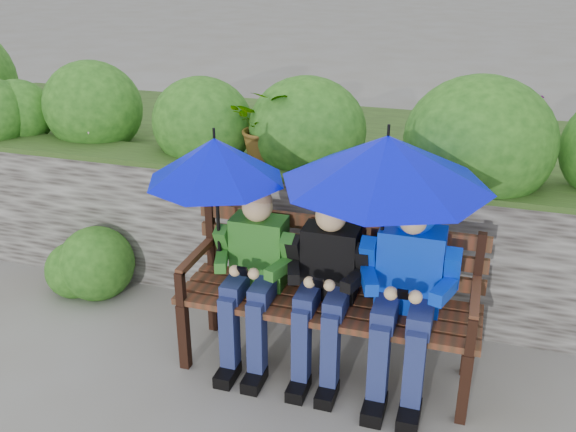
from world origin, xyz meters
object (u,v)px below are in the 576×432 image
(umbrella_left, at_px, (215,160))
(umbrella_right, at_px, (387,160))
(boy_left, at_px, (254,269))
(boy_middle, at_px, (326,280))
(boy_right, at_px, (408,279))
(park_bench, at_px, (330,288))

(umbrella_left, bearing_deg, umbrella_right, 2.36)
(boy_left, xyz_separation_m, boy_middle, (0.46, 0.00, -0.00))
(umbrella_right, bearing_deg, boy_right, -11.47)
(boy_left, xyz_separation_m, boy_right, (0.93, 0.01, 0.08))
(umbrella_left, relative_size, umbrella_right, 0.71)
(boy_middle, bearing_deg, boy_left, -179.93)
(boy_middle, bearing_deg, umbrella_left, -179.86)
(boy_right, bearing_deg, boy_left, -179.68)
(boy_middle, relative_size, umbrella_right, 0.98)
(boy_left, xyz_separation_m, umbrella_right, (0.77, 0.04, 0.76))
(boy_right, height_order, umbrella_right, umbrella_right)
(boy_middle, height_order, umbrella_right, umbrella_right)
(boy_middle, xyz_separation_m, boy_right, (0.48, 0.00, 0.08))
(umbrella_left, xyz_separation_m, umbrella_right, (0.99, 0.04, 0.08))
(boy_left, bearing_deg, umbrella_left, -179.70)
(umbrella_right, bearing_deg, umbrella_left, -177.64)
(park_bench, distance_m, boy_right, 0.52)
(park_bench, bearing_deg, boy_left, -169.23)
(boy_right, distance_m, umbrella_left, 1.30)
(boy_left, distance_m, boy_right, 0.94)
(boy_right, relative_size, umbrella_right, 1.05)
(boy_middle, xyz_separation_m, umbrella_left, (-0.68, -0.00, 0.68))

